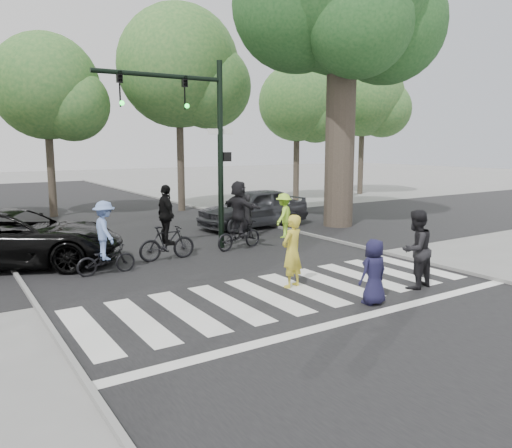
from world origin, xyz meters
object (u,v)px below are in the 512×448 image
at_px(cyclist_left, 105,243).
at_px(car_grey, 253,208).
at_px(traffic_signal, 196,128).
at_px(cyclist_mid, 167,229).
at_px(car_suv, 16,238).
at_px(cyclist_right, 239,219).
at_px(pedestrian_adult, 416,249).
at_px(pedestrian_child, 374,272).
at_px(pedestrian_woman, 292,251).

relative_size(cyclist_left, car_grey, 0.41).
relative_size(traffic_signal, cyclist_mid, 2.67).
height_order(car_suv, car_grey, car_grey).
height_order(cyclist_right, car_suv, cyclist_right).
height_order(traffic_signal, pedestrian_adult, traffic_signal).
height_order(pedestrian_child, cyclist_mid, cyclist_mid).
height_order(pedestrian_child, cyclist_right, cyclist_right).
bearing_deg(cyclist_mid, pedestrian_adult, -57.14).
height_order(pedestrian_child, cyclist_left, cyclist_left).
relative_size(traffic_signal, pedestrian_woman, 3.40).
distance_m(cyclist_right, car_grey, 4.32).
distance_m(traffic_signal, car_suv, 6.13).
xyz_separation_m(pedestrian_child, cyclist_left, (-4.09, 5.60, 0.13)).
bearing_deg(traffic_signal, car_grey, 36.18).
bearing_deg(cyclist_right, pedestrian_adult, -78.52).
relative_size(traffic_signal, car_grey, 1.26).
xyz_separation_m(traffic_signal, cyclist_left, (-3.35, -1.31, -3.05)).
relative_size(pedestrian_adult, car_suv, 0.33).
bearing_deg(car_suv, cyclist_mid, -88.31).
height_order(pedestrian_adult, cyclist_left, cyclist_left).
distance_m(pedestrian_woman, cyclist_left, 4.96).
distance_m(pedestrian_woman, car_suv, 7.90).
bearing_deg(cyclist_right, pedestrian_woman, -104.89).
distance_m(pedestrian_adult, car_grey, 9.57).
bearing_deg(car_grey, pedestrian_woman, -30.50).
bearing_deg(cyclist_left, pedestrian_woman, -46.70).
bearing_deg(car_grey, cyclist_left, -64.09).
bearing_deg(car_grey, car_suv, -82.21).
bearing_deg(pedestrian_child, cyclist_left, -54.63).
bearing_deg(cyclist_left, car_grey, 29.93).
bearing_deg(cyclist_mid, car_suv, 157.15).
relative_size(cyclist_mid, cyclist_right, 1.00).
distance_m(pedestrian_adult, cyclist_mid, 7.05).
distance_m(pedestrian_woman, cyclist_mid, 4.50).
height_order(pedestrian_woman, car_suv, pedestrian_woman).
bearing_deg(cyclist_left, pedestrian_child, -53.82).
distance_m(pedestrian_adult, car_suv, 10.76).
relative_size(pedestrian_child, car_suv, 0.25).
relative_size(cyclist_left, car_suv, 0.34).
bearing_deg(pedestrian_woman, pedestrian_child, 91.64).
relative_size(pedestrian_woman, pedestrian_child, 1.24).
height_order(cyclist_mid, car_grey, cyclist_mid).
xyz_separation_m(cyclist_mid, car_grey, (5.29, 3.54, -0.11)).
height_order(traffic_signal, cyclist_mid, traffic_signal).
bearing_deg(car_grey, cyclist_right, -42.87).
xyz_separation_m(car_suv, car_grey, (9.14, 1.91, 0.01)).
relative_size(pedestrian_woman, cyclist_mid, 0.79).
distance_m(traffic_signal, cyclist_right, 3.19).
xyz_separation_m(traffic_signal, pedestrian_adult, (2.48, -6.57, -2.95)).
relative_size(pedestrian_child, cyclist_left, 0.73).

